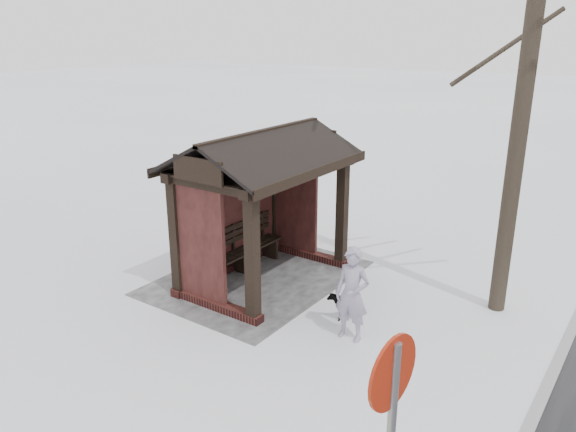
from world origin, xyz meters
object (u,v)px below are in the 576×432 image
at_px(pedestrian, 352,294).
at_px(dog, 345,303).
at_px(bus_shelter, 257,176).
at_px(road_sign, 390,417).

relative_size(pedestrian, dog, 2.61).
relative_size(bus_shelter, pedestrian, 2.26).
distance_m(bus_shelter, pedestrian, 3.16).
height_order(dog, road_sign, road_sign).
xyz_separation_m(dog, road_sign, (4.25, 2.80, 1.59)).
distance_m(pedestrian, dog, 0.91).
xyz_separation_m(pedestrian, dog, (-0.58, -0.45, -0.54)).
relative_size(pedestrian, road_sign, 0.61).
height_order(bus_shelter, dog, bus_shelter).
relative_size(bus_shelter, road_sign, 1.39).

